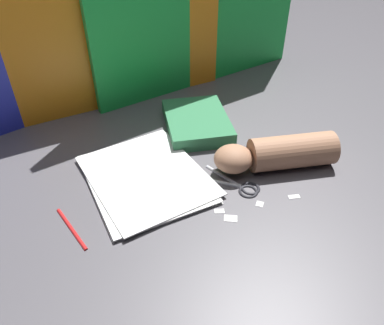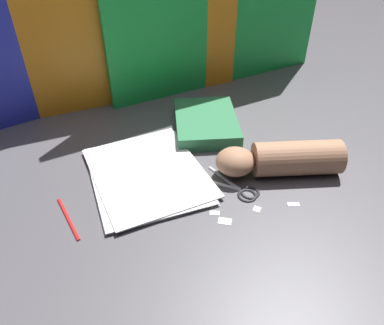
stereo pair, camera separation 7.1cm
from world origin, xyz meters
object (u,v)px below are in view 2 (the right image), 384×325
(book_closed, at_px, (206,123))
(hand_forearm, at_px, (281,159))
(scissors, at_px, (238,188))
(paper_stack, at_px, (147,174))

(book_closed, bearing_deg, hand_forearm, -72.25)
(book_closed, relative_size, scissors, 1.76)
(book_closed, xyz_separation_m, scissors, (-0.04, -0.26, -0.01))
(book_closed, distance_m, scissors, 0.26)
(book_closed, height_order, hand_forearm, hand_forearm)
(scissors, bearing_deg, hand_forearm, 7.77)
(paper_stack, xyz_separation_m, hand_forearm, (0.29, -0.11, 0.03))
(paper_stack, relative_size, scissors, 2.15)
(book_closed, bearing_deg, paper_stack, -148.28)
(paper_stack, bearing_deg, hand_forearm, -20.73)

